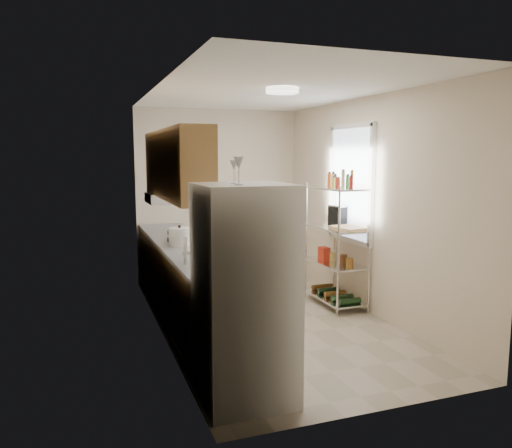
% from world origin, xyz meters
% --- Properties ---
extents(room, '(2.52, 4.42, 2.62)m').
position_xyz_m(room, '(0.00, 0.00, 1.30)').
color(room, '#B5A592').
rests_on(room, ground).
extents(counter_run, '(0.63, 3.51, 0.90)m').
position_xyz_m(counter_run, '(-0.92, 0.44, 0.45)').
color(counter_run, '#A97948').
rests_on(counter_run, ground).
extents(upper_cabinets, '(0.33, 2.20, 0.72)m').
position_xyz_m(upper_cabinets, '(-1.05, 0.10, 1.81)').
color(upper_cabinets, '#A97948').
rests_on(upper_cabinets, room).
extents(range_hood, '(0.50, 0.60, 0.12)m').
position_xyz_m(range_hood, '(-1.00, 0.90, 1.39)').
color(range_hood, '#B7BABC').
rests_on(range_hood, room).
extents(window, '(0.06, 1.00, 1.46)m').
position_xyz_m(window, '(1.23, 0.35, 1.55)').
color(window, white).
rests_on(window, room).
extents(bakers_rack, '(0.45, 0.90, 1.73)m').
position_xyz_m(bakers_rack, '(1.00, 0.30, 1.11)').
color(bakers_rack, silver).
rests_on(bakers_rack, ground).
extents(ceiling_dome, '(0.34, 0.34, 0.05)m').
position_xyz_m(ceiling_dome, '(0.00, -0.30, 2.57)').
color(ceiling_dome, white).
rests_on(ceiling_dome, room).
extents(refrigerator, '(0.70, 0.70, 1.69)m').
position_xyz_m(refrigerator, '(-0.87, -1.65, 0.85)').
color(refrigerator, white).
rests_on(refrigerator, ground).
extents(wine_glass_a, '(0.06, 0.06, 0.18)m').
position_xyz_m(wine_glass_a, '(-0.94, -1.64, 1.78)').
color(wine_glass_a, silver).
rests_on(wine_glass_a, refrigerator).
extents(wine_glass_b, '(0.07, 0.07, 0.20)m').
position_xyz_m(wine_glass_b, '(-0.96, -1.81, 1.79)').
color(wine_glass_b, silver).
rests_on(wine_glass_b, refrigerator).
extents(rice_cooker, '(0.25, 0.25, 0.20)m').
position_xyz_m(rice_cooker, '(-0.99, 0.30, 1.00)').
color(rice_cooker, white).
rests_on(rice_cooker, counter_run).
extents(frying_pan_large, '(0.27, 0.27, 0.04)m').
position_xyz_m(frying_pan_large, '(-0.96, 0.61, 0.92)').
color(frying_pan_large, black).
rests_on(frying_pan_large, counter_run).
extents(frying_pan_small, '(0.26, 0.26, 0.04)m').
position_xyz_m(frying_pan_small, '(-0.87, 1.13, 0.92)').
color(frying_pan_small, black).
rests_on(frying_pan_small, counter_run).
extents(cutting_board, '(0.40, 0.47, 0.03)m').
position_xyz_m(cutting_board, '(1.07, 0.10, 1.03)').
color(cutting_board, tan).
rests_on(cutting_board, bakers_rack).
extents(espresso_machine, '(0.19, 0.24, 0.25)m').
position_xyz_m(espresso_machine, '(1.13, 0.50, 1.14)').
color(espresso_machine, black).
rests_on(espresso_machine, bakers_rack).
extents(storage_bag, '(0.11, 0.15, 0.17)m').
position_xyz_m(storage_bag, '(0.93, 0.48, 0.64)').
color(storage_bag, red).
rests_on(storage_bag, bakers_rack).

